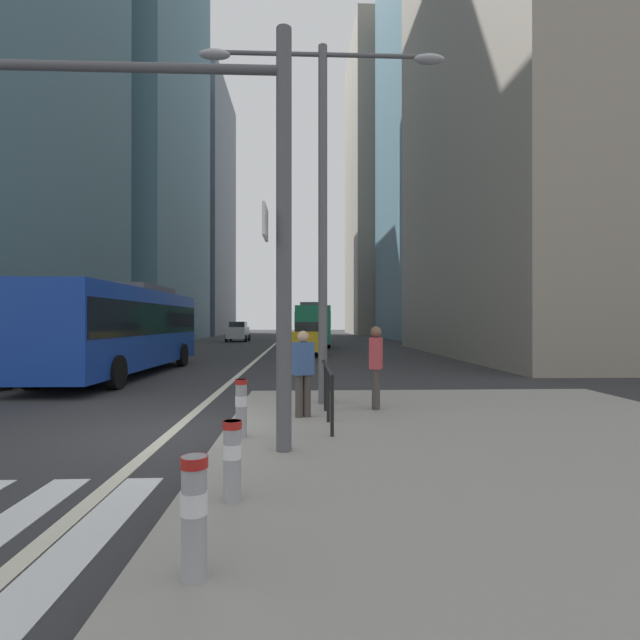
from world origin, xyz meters
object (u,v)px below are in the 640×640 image
Objects in this scene: car_oncoming_mid at (238,331)px; bollard_front at (194,511)px; street_lamp_post at (323,174)px; pedestrian_walking at (303,369)px; bollard_left at (232,456)px; car_receding_far at (308,338)px; city_bus_blue_oncoming at (123,325)px; pedestrian_waiting at (376,363)px; traffic_signal_gantry at (135,169)px; city_bus_red_receding at (311,323)px; bollard_right at (241,405)px; sedan_white_oncoming at (5,352)px; car_receding_near at (306,331)px.

car_oncoming_mid is 43.07m from bollard_front.
street_lamp_post is 4.48m from pedestrian_walking.
pedestrian_walking reaches higher than bollard_left.
car_receding_far is at bearing 88.96° from pedestrian_walking.
car_oncoming_mid is at bearing 89.46° from city_bus_blue_oncoming.
city_bus_blue_oncoming is 10.62m from pedestrian_walking.
bollard_left is 5.43m from pedestrian_waiting.
city_bus_blue_oncoming is 15.11m from bollard_front.
city_bus_blue_oncoming reaches higher than pedestrian_waiting.
traffic_signal_gantry is 3.76× the size of pedestrian_walking.
car_oncoming_mid is 39.77m from traffic_signal_gantry.
bollard_left is (-1.45, -33.10, -1.23)m from city_bus_red_receding.
car_receding_far reaches higher than pedestrian_waiting.
bollard_left is at bearing -65.03° from city_bus_blue_oncoming.
street_lamp_post is at bearing 72.92° from pedestrian_walking.
street_lamp_post is at bearing 63.99° from bollard_right.
bollard_front is (5.76, -13.92, -1.20)m from city_bus_blue_oncoming.
pedestrian_walking is at bearing 56.43° from bollard_right.
street_lamp_post reaches higher than bollard_right.
city_bus_blue_oncoming reaches higher than bollard_front.
traffic_signal_gantry is 0.78× the size of street_lamp_post.
city_bus_red_receding is 28.96m from pedestrian_walking.
bollard_right reaches higher than bollard_front.
sedan_white_oncoming is at bearing 129.53° from traffic_signal_gantry.
car_oncoming_mid is 4.51× the size of bollard_right.
car_receding_far is 17.38m from pedestrian_waiting.
pedestrian_walking is at bearing -91.42° from city_bus_red_receding.
car_receding_near is at bearing 88.01° from bollard_right.
bollard_right is at bearing -60.47° from city_bus_blue_oncoming.
city_bus_red_receding is at bearing -49.49° from car_oncoming_mid.
bollard_front is 1.07× the size of bollard_left.
pedestrian_walking is (6.55, -8.33, -0.77)m from city_bus_blue_oncoming.
city_bus_red_receding is 6.39× the size of pedestrian_waiting.
pedestrian_walking is at bearing -153.70° from pedestrian_waiting.
pedestrian_walking is (-0.33, -18.09, 0.08)m from car_receding_far.
city_bus_red_receding reaches higher than car_receding_far.
city_bus_blue_oncoming is 3.67m from sedan_white_oncoming.
traffic_signal_gantry reaches higher than bollard_front.
street_lamp_post is (-0.02, -38.76, 4.29)m from car_receding_near.
street_lamp_post is (6.99, -6.88, 3.45)m from city_bus_blue_oncoming.
traffic_signal_gantry is (7.16, -8.67, 3.13)m from sedan_white_oncoming.
city_bus_blue_oncoming reaches higher than sedan_white_oncoming.
bollard_right is at bearing -93.20° from city_bus_red_receding.
city_bus_blue_oncoming is at bearing 33.86° from sedan_white_oncoming.
city_bus_blue_oncoming is at bearing 112.46° from bollard_front.
sedan_white_oncoming is 0.98× the size of car_receding_near.
city_bus_red_receding is 31.51m from traffic_signal_gantry.
city_bus_red_receding is at bearing 87.49° from bollard_left.
car_receding_near reaches higher than pedestrian_walking.
street_lamp_post is (2.80, 3.78, 1.17)m from traffic_signal_gantry.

